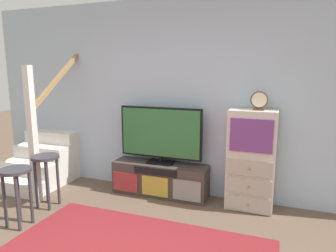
{
  "coord_description": "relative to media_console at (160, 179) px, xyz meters",
  "views": [
    {
      "loc": [
        1.21,
        -1.55,
        1.73
      ],
      "look_at": [
        -0.11,
        2.0,
        1.03
      ],
      "focal_mm": 32.25,
      "sensor_mm": 36.0,
      "label": 1
    }
  ],
  "objects": [
    {
      "name": "television",
      "position": [
        0.0,
        0.02,
        0.65
      ],
      "size": [
        1.18,
        0.22,
        0.79
      ],
      "color": "black",
      "rests_on": "media_console"
    },
    {
      "name": "media_console",
      "position": [
        0.0,
        0.0,
        0.0
      ],
      "size": [
        1.35,
        0.38,
        0.45
      ],
      "color": "#423833",
      "rests_on": "ground_plane"
    },
    {
      "name": "bar_stool_near",
      "position": [
        -1.17,
        -1.36,
        0.27
      ],
      "size": [
        0.34,
        0.34,
        0.67
      ],
      "color": "#333338",
      "rests_on": "ground_plane"
    },
    {
      "name": "desk_clock",
      "position": [
        1.28,
        -0.0,
        1.15
      ],
      "size": [
        0.21,
        0.08,
        0.23
      ],
      "color": "#4C3823",
      "rests_on": "side_cabinet"
    },
    {
      "name": "back_wall",
      "position": [
        0.3,
        0.27,
        1.12
      ],
      "size": [
        6.4,
        0.12,
        2.7
      ],
      "primitive_type": "cube",
      "color": "#A8BCD1",
      "rests_on": "ground_plane"
    },
    {
      "name": "bar_stool_far",
      "position": [
        -1.22,
        -0.85,
        0.28
      ],
      "size": [
        0.34,
        0.34,
        0.67
      ],
      "color": "#333338",
      "rests_on": "ground_plane"
    },
    {
      "name": "staircase",
      "position": [
        -1.94,
        0.01,
        0.14
      ],
      "size": [
        1.0,
        1.36,
        2.2
      ],
      "color": "silver",
      "rests_on": "ground_plane"
    },
    {
      "name": "side_cabinet",
      "position": [
        1.22,
        0.01,
        0.4
      ],
      "size": [
        0.58,
        0.38,
        1.26
      ],
      "color": "beige",
      "rests_on": "ground_plane"
    }
  ]
}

